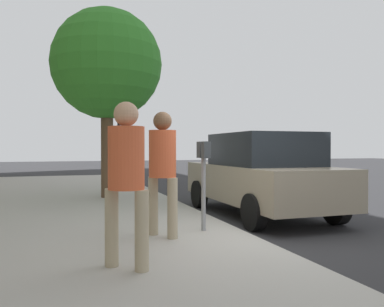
{
  "coord_description": "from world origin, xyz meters",
  "views": [
    {
      "loc": [
        -5.57,
        2.74,
        1.46
      ],
      "look_at": [
        1.04,
        0.53,
        1.36
      ],
      "focal_mm": 36.74,
      "sensor_mm": 36.0,
      "label": 1
    }
  ],
  "objects_px": {
    "pedestrian_bystander": "(126,170)",
    "traffic_signal": "(122,119)",
    "parked_sedan_near": "(260,174)",
    "street_tree": "(107,65)",
    "pedestrian_at_meter": "(163,162)",
    "parking_meter": "(204,166)"
  },
  "relations": [
    {
      "from": "pedestrian_bystander",
      "to": "traffic_signal",
      "type": "relative_size",
      "value": 0.5
    },
    {
      "from": "parked_sedan_near",
      "to": "traffic_signal",
      "type": "distance_m",
      "value": 8.03
    },
    {
      "from": "street_tree",
      "to": "traffic_signal",
      "type": "bearing_deg",
      "value": -12.91
    },
    {
      "from": "pedestrian_at_meter",
      "to": "traffic_signal",
      "type": "distance_m",
      "value": 9.7
    },
    {
      "from": "pedestrian_at_meter",
      "to": "parking_meter",
      "type": "bearing_deg",
      "value": -15.46
    },
    {
      "from": "traffic_signal",
      "to": "pedestrian_bystander",
      "type": "bearing_deg",
      "value": 171.97
    },
    {
      "from": "street_tree",
      "to": "parking_meter",
      "type": "bearing_deg",
      "value": -168.41
    },
    {
      "from": "pedestrian_bystander",
      "to": "pedestrian_at_meter",
      "type": "bearing_deg",
      "value": 15.48
    },
    {
      "from": "pedestrian_bystander",
      "to": "street_tree",
      "type": "distance_m",
      "value": 6.82
    },
    {
      "from": "street_tree",
      "to": "traffic_signal",
      "type": "distance_m",
      "value": 4.84
    },
    {
      "from": "pedestrian_bystander",
      "to": "traffic_signal",
      "type": "bearing_deg",
      "value": 36.0
    },
    {
      "from": "pedestrian_at_meter",
      "to": "parked_sedan_near",
      "type": "distance_m",
      "value": 3.32
    },
    {
      "from": "parking_meter",
      "to": "parked_sedan_near",
      "type": "height_order",
      "value": "parked_sedan_near"
    },
    {
      "from": "parking_meter",
      "to": "street_tree",
      "type": "relative_size",
      "value": 0.28
    },
    {
      "from": "parking_meter",
      "to": "pedestrian_at_meter",
      "type": "xyz_separation_m",
      "value": [
        -0.2,
        0.72,
        0.08
      ]
    },
    {
      "from": "pedestrian_bystander",
      "to": "traffic_signal",
      "type": "height_order",
      "value": "traffic_signal"
    },
    {
      "from": "parked_sedan_near",
      "to": "traffic_signal",
      "type": "bearing_deg",
      "value": 13.81
    },
    {
      "from": "parking_meter",
      "to": "traffic_signal",
      "type": "xyz_separation_m",
      "value": [
        9.37,
        -0.08,
        1.41
      ]
    },
    {
      "from": "parked_sedan_near",
      "to": "street_tree",
      "type": "relative_size",
      "value": 0.88
    },
    {
      "from": "pedestrian_bystander",
      "to": "parking_meter",
      "type": "bearing_deg",
      "value": 1.11
    },
    {
      "from": "parking_meter",
      "to": "parked_sedan_near",
      "type": "xyz_separation_m",
      "value": [
        1.75,
        -1.95,
        -0.27
      ]
    },
    {
      "from": "parked_sedan_near",
      "to": "street_tree",
      "type": "distance_m",
      "value": 5.04
    }
  ]
}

